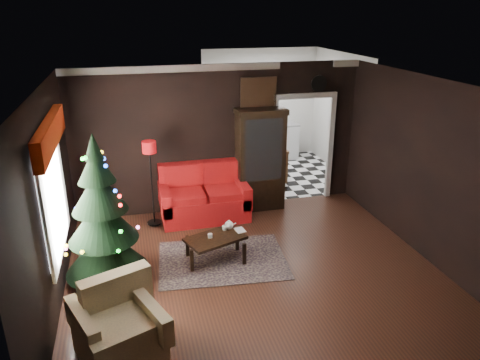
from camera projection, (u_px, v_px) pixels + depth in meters
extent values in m
plane|color=black|center=(255.00, 271.00, 6.93)|extent=(5.50, 5.50, 0.00)
plane|color=white|center=(257.00, 85.00, 5.93)|extent=(5.50, 5.50, 0.00)
plane|color=black|center=(219.00, 139.00, 8.70)|extent=(5.50, 0.00, 5.50)
plane|color=black|center=(331.00, 283.00, 4.17)|extent=(5.50, 0.00, 5.50)
plane|color=black|center=(48.00, 205.00, 5.80)|extent=(0.00, 5.50, 5.50)
plane|color=black|center=(426.00, 169.00, 7.06)|extent=(0.00, 5.50, 5.50)
cube|color=white|center=(53.00, 195.00, 5.97)|extent=(0.05, 1.60, 1.40)
cube|color=maroon|center=(50.00, 134.00, 5.70)|extent=(0.12, 2.10, 0.35)
plane|color=white|center=(277.00, 174.00, 10.94)|extent=(3.00, 3.00, 0.00)
cube|color=white|center=(261.00, 93.00, 11.65)|extent=(0.70, 0.06, 0.70)
cube|color=#44353D|center=(222.00, 260.00, 7.23)|extent=(2.11, 1.63, 0.01)
cylinder|color=silver|center=(224.00, 228.00, 7.31)|extent=(0.10, 0.10, 0.07)
cylinder|color=white|center=(210.00, 236.00, 7.06)|extent=(0.10, 0.10, 0.06)
imported|color=gray|center=(236.00, 226.00, 7.22)|extent=(0.15, 0.04, 0.20)
cylinder|color=white|center=(319.00, 83.00, 8.75)|extent=(0.32, 0.32, 0.06)
cube|color=#9E693E|center=(258.00, 93.00, 8.53)|extent=(0.62, 0.05, 0.52)
cube|color=silver|center=(263.00, 142.00, 11.87)|extent=(1.80, 0.60, 0.90)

